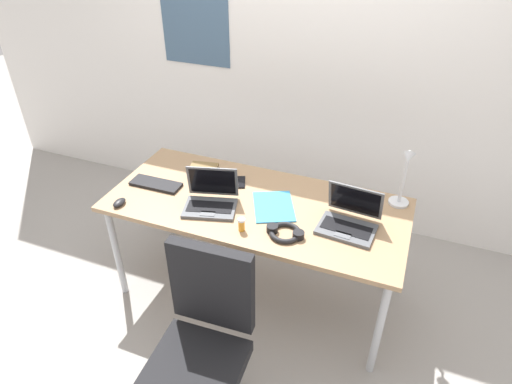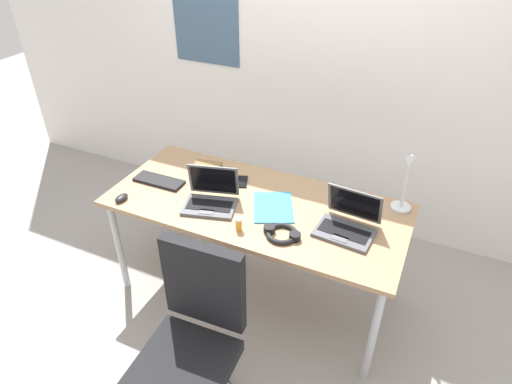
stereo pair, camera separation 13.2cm
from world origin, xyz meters
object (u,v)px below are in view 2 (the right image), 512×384
Objects in this scene: laptop_near_lamp at (211,198)px; cell_phone at (242,182)px; external_keyboard at (159,181)px; paper_folder_far_corner at (273,207)px; laptop_front_right at (347,224)px; headphones at (282,233)px; book_stack at (207,169)px; pill_bottle at (239,224)px; desk_lamp at (406,183)px; office_chair at (192,355)px; computer_mouse at (121,198)px.

laptop_near_lamp reaches higher than cell_phone.
external_keyboard is 0.78m from paper_folder_far_corner.
headphones is at bearing -147.53° from laptop_front_right.
cell_phone is 0.64× the size of headphones.
external_keyboard reaches higher than cell_phone.
book_stack is (-0.70, 0.39, 0.02)m from headphones.
pill_bottle is at bearing -18.70° from external_keyboard.
desk_lamp is 5.07× the size of pill_bottle.
cell_phone is at bearing -173.92° from desk_lamp.
headphones is (-0.31, -0.20, -0.03)m from laptop_front_right.
laptop_near_lamp is 0.89m from office_chair.
headphones is 2.71× the size of pill_bottle.
office_chair is (0.81, -0.56, -0.36)m from computer_mouse.
laptop_near_lamp is (-1.04, -0.40, -0.15)m from desk_lamp.
pill_bottle is at bearing -44.09° from book_stack.
computer_mouse is (-0.52, -0.19, -0.03)m from laptop_near_lamp.
headphones is at bearing -56.69° from paper_folder_far_corner.
laptop_front_right is at bearing 32.47° from headphones.
laptop_near_lamp reaches higher than pill_bottle.
external_keyboard is 0.34× the size of office_chair.
cell_phone is 0.34m from paper_folder_far_corner.
office_chair is (0.72, -0.82, -0.35)m from external_keyboard.
laptop_near_lamp is 0.37× the size of office_chair.
headphones reaches higher than computer_mouse.
cell_phone is (-0.98, -0.10, -0.19)m from desk_lamp.
desk_lamp is 4.17× the size of computer_mouse.
external_keyboard is at bearing 162.25° from pill_bottle.
cell_phone is (0.49, 0.22, -0.01)m from external_keyboard.
laptop_near_lamp is 4.53× the size of pill_bottle.
book_stack reaches higher than computer_mouse.
laptop_near_lamp and laptop_front_right have the same top height.
book_stack is at bearing 135.91° from pill_bottle.
paper_folder_far_corner is (-0.45, 0.02, -0.04)m from laptop_front_right.
office_chair is (0.23, -1.05, -0.35)m from cell_phone.
computer_mouse is 1.02m from headphones.
headphones is at bearing -137.54° from desk_lamp.
office_chair reaches higher than paper_folder_far_corner.
computer_mouse is at bearing -174.60° from headphones.
laptop_front_right is 0.37m from headphones.
book_stack reaches higher than cell_phone.
laptop_front_right reaches higher than computer_mouse.
pill_bottle reaches higher than paper_folder_far_corner.
cell_phone is 0.67× the size of book_stack.
cell_phone is 0.14× the size of office_chair.
laptop_near_lamp is 1.09× the size of external_keyboard.
paper_folder_far_corner is at bearing 176.91° from laptop_front_right.
headphones is 0.77m from office_chair.
office_chair reaches higher than laptop_near_lamp.
desk_lamp is 0.41m from laptop_front_right.
book_stack is 1.22m from office_chair.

